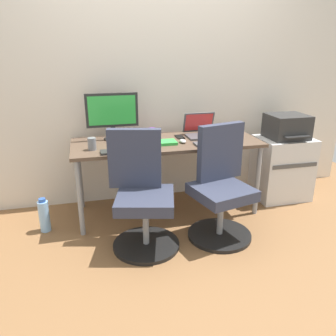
{
  "coord_description": "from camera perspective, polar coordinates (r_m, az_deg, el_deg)",
  "views": [
    {
      "loc": [
        -0.72,
        -2.94,
        1.54
      ],
      "look_at": [
        0.0,
        -0.05,
        0.46
      ],
      "focal_mm": 36.02,
      "sensor_mm": 36.0,
      "label": 1
    }
  ],
  "objects": [
    {
      "name": "ground_plane",
      "position": [
        3.39,
        -0.21,
        -7.05
      ],
      "size": [
        5.28,
        5.28,
        0.0
      ],
      "primitive_type": "plane",
      "color": "brown"
    },
    {
      "name": "back_wall",
      "position": [
        3.43,
        -1.92,
        15.92
      ],
      "size": [
        4.4,
        0.04,
        2.6
      ],
      "primitive_type": "cube",
      "color": "silver",
      "rests_on": "ground"
    },
    {
      "name": "desk",
      "position": [
        3.15,
        -0.22,
        3.47
      ],
      "size": [
        1.73,
        0.65,
        0.71
      ],
      "color": "brown",
      "rests_on": "ground"
    },
    {
      "name": "office_chair_left",
      "position": [
        2.68,
        -4.44,
        -4.75
      ],
      "size": [
        0.54,
        0.54,
        0.94
      ],
      "color": "black",
      "rests_on": "ground"
    },
    {
      "name": "office_chair_right",
      "position": [
        2.85,
        8.91,
        -3.36
      ],
      "size": [
        0.54,
        0.54,
        0.94
      ],
      "color": "black",
      "rests_on": "ground"
    },
    {
      "name": "side_cabinet",
      "position": [
        3.76,
        18.69,
        0.02
      ],
      "size": [
        0.54,
        0.44,
        0.65
      ],
      "color": "silver",
      "rests_on": "ground"
    },
    {
      "name": "printer",
      "position": [
        3.64,
        19.47,
        6.64
      ],
      "size": [
        0.38,
        0.4,
        0.24
      ],
      "color": "#2D2D2D",
      "rests_on": "side_cabinet"
    },
    {
      "name": "water_bottle_on_floor",
      "position": [
        3.15,
        -20.22,
        -7.58
      ],
      "size": [
        0.09,
        0.09,
        0.31
      ],
      "color": "#8CBFF2",
      "rests_on": "ground"
    },
    {
      "name": "desktop_monitor",
      "position": [
        3.19,
        -9.44,
        9.16
      ],
      "size": [
        0.48,
        0.18,
        0.43
      ],
      "color": "#262626",
      "rests_on": "desk"
    },
    {
      "name": "open_laptop",
      "position": [
        3.33,
        5.64,
        6.35
      ],
      "size": [
        0.31,
        0.29,
        0.22
      ],
      "color": "#4C4C51",
      "rests_on": "desk"
    },
    {
      "name": "keyboard_by_monitor",
      "position": [
        2.82,
        -7.91,
        2.83
      ],
      "size": [
        0.34,
        0.12,
        0.02
      ],
      "primitive_type": "cube",
      "color": "#2D2D2D",
      "rests_on": "desk"
    },
    {
      "name": "keyboard_by_laptop",
      "position": [
        3.06,
        7.59,
        4.19
      ],
      "size": [
        0.34,
        0.12,
        0.02
      ],
      "primitive_type": "cube",
      "color": "#515156",
      "rests_on": "desk"
    },
    {
      "name": "mouse_by_monitor",
      "position": [
        3.08,
        2.52,
        4.58
      ],
      "size": [
        0.06,
        0.1,
        0.03
      ],
      "primitive_type": "ellipsoid",
      "color": "#B7B7B7",
      "rests_on": "desk"
    },
    {
      "name": "mouse_by_laptop",
      "position": [
        3.09,
        -6.17,
        4.54
      ],
      "size": [
        0.06,
        0.1,
        0.03
      ],
      "primitive_type": "ellipsoid",
      "color": "#B7B7B7",
      "rests_on": "desk"
    },
    {
      "name": "coffee_mug",
      "position": [
        3.25,
        -2.68,
        5.93
      ],
      "size": [
        0.08,
        0.08,
        0.09
      ],
      "primitive_type": "cylinder",
      "color": "purple",
      "rests_on": "desk"
    },
    {
      "name": "pen_cup",
      "position": [
        2.92,
        -12.74,
        4.01
      ],
      "size": [
        0.07,
        0.07,
        0.1
      ],
      "primitive_type": "cylinder",
      "color": "slate",
      "rests_on": "desk"
    },
    {
      "name": "phone_near_laptop",
      "position": [
        3.3,
        11.14,
        5.04
      ],
      "size": [
        0.07,
        0.14,
        0.01
      ],
      "primitive_type": "cube",
      "color": "black",
      "rests_on": "desk"
    },
    {
      "name": "phone_near_monitor",
      "position": [
        3.27,
        1.99,
        5.27
      ],
      "size": [
        0.07,
        0.14,
        0.01
      ],
      "primitive_type": "cube",
      "color": "black",
      "rests_on": "desk"
    },
    {
      "name": "notebook",
      "position": [
        3.04,
        -0.59,
        4.34
      ],
      "size": [
        0.21,
        0.15,
        0.03
      ],
      "primitive_type": "cube",
      "color": "green",
      "rests_on": "desk"
    }
  ]
}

